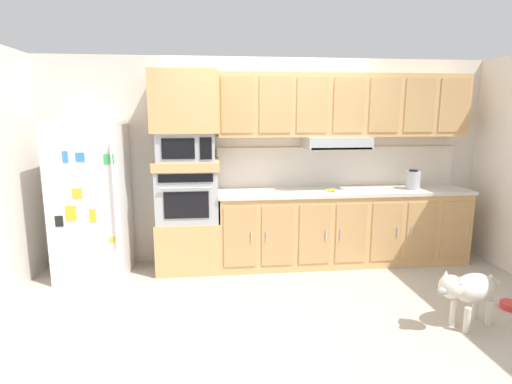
{
  "coord_description": "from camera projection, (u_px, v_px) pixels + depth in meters",
  "views": [
    {
      "loc": [
        -0.71,
        -4.02,
        1.82
      ],
      "look_at": [
        -0.27,
        0.04,
        1.05
      ],
      "focal_mm": 28.79,
      "sensor_mm": 36.0,
      "label": 1
    }
  ],
  "objects": [
    {
      "name": "ground_plane",
      "position": [
        281.0,
        289.0,
        4.34
      ],
      "size": [
        9.6,
        9.6,
        0.0
      ],
      "primitive_type": "plane",
      "color": "#B2A899"
    },
    {
      "name": "back_kitchen_wall",
      "position": [
        268.0,
        160.0,
        5.19
      ],
      "size": [
        6.2,
        0.12,
        2.5
      ],
      "primitive_type": "cube",
      "color": "beige",
      "rests_on": "ground"
    },
    {
      "name": "refrigerator",
      "position": [
        92.0,
        200.0,
        4.62
      ],
      "size": [
        0.76,
        0.73,
        1.76
      ],
      "color": "white",
      "rests_on": "ground"
    },
    {
      "name": "oven_base_cabinet",
      "position": [
        189.0,
        244.0,
        4.91
      ],
      "size": [
        0.74,
        0.62,
        0.6
      ],
      "primitive_type": "cube",
      "color": "tan",
      "rests_on": "ground"
    },
    {
      "name": "built_in_oven",
      "position": [
        188.0,
        195.0,
        4.8
      ],
      "size": [
        0.7,
        0.62,
        0.6
      ],
      "color": "#A8AAAF",
      "rests_on": "oven_base_cabinet"
    },
    {
      "name": "appliance_mid_shelf",
      "position": [
        187.0,
        165.0,
        4.73
      ],
      "size": [
        0.74,
        0.62,
        0.1
      ],
      "primitive_type": "cube",
      "color": "tan",
      "rests_on": "built_in_oven"
    },
    {
      "name": "microwave",
      "position": [
        186.0,
        147.0,
        4.69
      ],
      "size": [
        0.64,
        0.54,
        0.32
      ],
      "color": "#A8AAAF",
      "rests_on": "appliance_mid_shelf"
    },
    {
      "name": "appliance_upper_cabinet",
      "position": [
        185.0,
        102.0,
        4.6
      ],
      "size": [
        0.74,
        0.62,
        0.68
      ],
      "primitive_type": "cube",
      "color": "tan",
      "rests_on": "microwave"
    },
    {
      "name": "lower_cabinet_run",
      "position": [
        343.0,
        228.0,
        5.08
      ],
      "size": [
        3.04,
        0.63,
        0.88
      ],
      "color": "tan",
      "rests_on": "ground"
    },
    {
      "name": "countertop_slab",
      "position": [
        344.0,
        191.0,
        5.0
      ],
      "size": [
        3.08,
        0.64,
        0.04
      ],
      "primitive_type": "cube",
      "color": "beige",
      "rests_on": "lower_cabinet_run"
    },
    {
      "name": "backsplash_panel",
      "position": [
        338.0,
        166.0,
        5.23
      ],
      "size": [
        3.08,
        0.02,
        0.5
      ],
      "primitive_type": "cube",
      "color": "silver",
      "rests_on": "countertop_slab"
    },
    {
      "name": "upper_cabinet_with_hood",
      "position": [
        344.0,
        108.0,
        4.93
      ],
      "size": [
        3.04,
        0.48,
        0.88
      ],
      "color": "tan",
      "rests_on": "backsplash_panel"
    },
    {
      "name": "screwdriver",
      "position": [
        331.0,
        190.0,
        4.89
      ],
      "size": [
        0.16,
        0.16,
        0.03
      ],
      "color": "yellow",
      "rests_on": "countertop_slab"
    },
    {
      "name": "electric_kettle",
      "position": [
        413.0,
        180.0,
        5.02
      ],
      "size": [
        0.17,
        0.17,
        0.24
      ],
      "color": "#A8AAAF",
      "rests_on": "countertop_slab"
    },
    {
      "name": "dog",
      "position": [
        469.0,
        289.0,
        3.52
      ],
      "size": [
        0.76,
        0.39,
        0.53
      ],
      "rotation": [
        0.0,
        0.0,
        -2.79
      ],
      "color": "beige",
      "rests_on": "ground"
    },
    {
      "name": "dog_food_bowl",
      "position": [
        511.0,
        305.0,
        3.91
      ],
      "size": [
        0.2,
        0.2,
        0.06
      ],
      "color": "red",
      "rests_on": "ground"
    }
  ]
}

